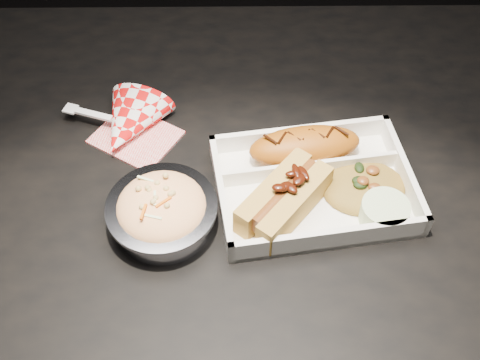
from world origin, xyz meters
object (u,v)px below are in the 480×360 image
dining_table (228,224)px  foil_coleslaw_cup (162,211)px  food_tray (313,188)px  hotdog (284,197)px  fried_pastry (305,146)px  napkin_fork (128,125)px

dining_table → foil_coleslaw_cup: (-0.08, -0.06, 0.12)m
food_tray → hotdog: (-0.04, -0.03, 0.02)m
fried_pastry → hotdog: size_ratio=1.08×
food_tray → foil_coleslaw_cup: size_ratio=1.99×
dining_table → foil_coleslaw_cup: size_ratio=8.74×
dining_table → food_tray: bearing=-6.6°
dining_table → foil_coleslaw_cup: 0.16m
food_tray → napkin_fork: napkin_fork is taller
napkin_fork → fried_pastry: bearing=6.0°
dining_table → hotdog: (0.07, -0.05, 0.12)m
dining_table → napkin_fork: 0.20m
hotdog → napkin_fork: size_ratio=0.79×
dining_table → foil_coleslaw_cup: bearing=-141.1°
fried_pastry → foil_coleslaw_cup: 0.21m
foil_coleslaw_cup → napkin_fork: 0.17m
food_tray → fried_pastry: size_ratio=1.80×
fried_pastry → foil_coleslaw_cup: size_ratio=1.10×
food_tray → napkin_fork: (-0.25, 0.11, 0.01)m
fried_pastry → dining_table: bearing=-158.5°
fried_pastry → food_tray: bearing=-81.6°
hotdog → foil_coleslaw_cup: size_ratio=1.02×
dining_table → food_tray: size_ratio=4.39×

